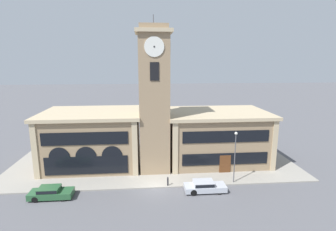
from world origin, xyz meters
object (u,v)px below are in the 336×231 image
(parked_car_near, at_px, (51,192))
(bollard, at_px, (168,181))
(parked_car_mid, at_px, (204,186))
(street_lamp, at_px, (235,150))

(parked_car_near, xyz_separation_m, bollard, (12.99, 1.58, -0.01))
(parked_car_near, distance_m, bollard, 13.09)
(parked_car_near, relative_size, parked_car_mid, 0.97)
(parked_car_near, bearing_deg, bollard, 6.69)
(street_lamp, bearing_deg, bollard, -178.61)
(parked_car_mid, bearing_deg, street_lamp, 23.52)
(street_lamp, xyz_separation_m, bollard, (-8.13, -0.20, -3.61))
(parked_car_near, distance_m, parked_car_mid, 17.08)
(street_lamp, height_order, bollard, street_lamp)
(parked_car_mid, height_order, street_lamp, street_lamp)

